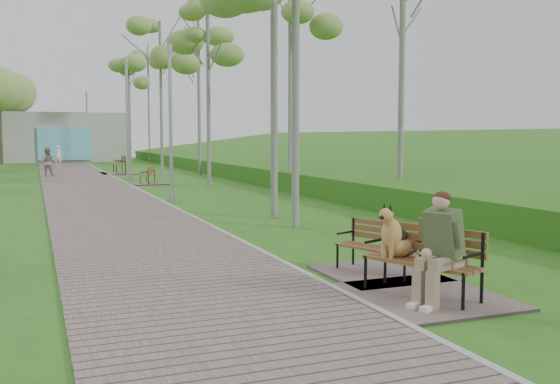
% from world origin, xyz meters
% --- Properties ---
extents(walkway, '(3.50, 67.00, 0.04)m').
position_xyz_m(walkway, '(-1.75, 21.50, 0.02)').
color(walkway, '#685854').
rests_on(walkway, ground).
extents(kerb, '(0.10, 67.00, 0.05)m').
position_xyz_m(kerb, '(0.00, 21.50, 0.03)').
color(kerb, '#999993').
rests_on(kerb, ground).
extents(embankment, '(14.00, 70.00, 1.60)m').
position_xyz_m(embankment, '(12.00, 20.00, 0.00)').
color(embankment, '#3F7C21').
rests_on(embankment, ground).
extents(building_north, '(10.00, 5.20, 4.00)m').
position_xyz_m(building_north, '(-1.50, 50.97, 1.99)').
color(building_north, '#9E9E99').
rests_on(building_north, ground).
extents(bench_main, '(1.88, 2.09, 1.64)m').
position_xyz_m(bench_main, '(0.79, 2.88, 0.46)').
color(bench_main, '#685854').
rests_on(bench_main, ground).
extents(bench_second, '(1.63, 1.81, 1.00)m').
position_xyz_m(bench_second, '(1.02, 4.33, 0.18)').
color(bench_second, '#685854').
rests_on(bench_second, ground).
extents(bench_third, '(1.56, 1.73, 0.96)m').
position_xyz_m(bench_third, '(0.85, 23.76, 0.17)').
color(bench_third, '#685854').
rests_on(bench_third, ground).
extents(bench_far, '(2.04, 2.26, 1.25)m').
position_xyz_m(bench_far, '(0.67, 31.95, 0.24)').
color(bench_far, '#685854').
rests_on(bench_far, ground).
extents(lamp_post_second, '(0.19, 0.19, 4.96)m').
position_xyz_m(lamp_post_second, '(0.30, 15.98, 2.32)').
color(lamp_post_second, '#919398').
rests_on(lamp_post_second, ground).
extents(lamp_post_third, '(0.22, 0.22, 5.79)m').
position_xyz_m(lamp_post_third, '(0.43, 26.61, 2.71)').
color(lamp_post_third, '#919398').
rests_on(lamp_post_third, ground).
extents(lamp_post_far, '(0.22, 0.22, 5.75)m').
position_xyz_m(lamp_post_far, '(0.43, 50.47, 2.69)').
color(lamp_post_far, '#919398').
rests_on(lamp_post_far, ground).
extents(pedestrian_near, '(0.60, 0.46, 1.46)m').
position_xyz_m(pedestrian_near, '(-2.18, 43.28, 0.73)').
color(pedestrian_near, white).
rests_on(pedestrian_near, ground).
extents(pedestrian_far, '(0.80, 0.66, 1.50)m').
position_xyz_m(pedestrian_far, '(-3.14, 30.62, 0.75)').
color(pedestrian_far, gray).
rests_on(pedestrian_far, ground).
extents(birch_mid_c, '(2.27, 2.27, 7.68)m').
position_xyz_m(birch_mid_c, '(3.03, 21.53, 6.03)').
color(birch_mid_c, silver).
rests_on(birch_mid_c, ground).
extents(birch_far_b, '(2.56, 2.56, 8.23)m').
position_xyz_m(birch_far_b, '(2.39, 28.42, 6.46)').
color(birch_far_b, silver).
rests_on(birch_far_b, ground).
extents(birch_far_c, '(2.71, 2.71, 9.79)m').
position_xyz_m(birch_far_c, '(4.64, 29.47, 7.69)').
color(birch_far_c, silver).
rests_on(birch_far_c, ground).
extents(birch_distant_a, '(2.55, 2.55, 8.29)m').
position_xyz_m(birch_distant_a, '(3.02, 44.20, 6.51)').
color(birch_distant_a, silver).
rests_on(birch_distant_a, ground).
extents(birch_distant_b, '(2.35, 2.35, 9.81)m').
position_xyz_m(birch_distant_b, '(5.03, 47.52, 7.70)').
color(birch_distant_b, silver).
rests_on(birch_distant_b, ground).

